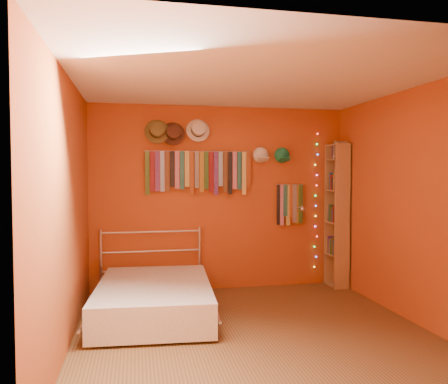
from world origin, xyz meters
TOP-DOWN VIEW (x-y plane):
  - ground at (0.00, 0.00)m, footprint 3.50×3.50m
  - back_wall at (0.00, 1.75)m, footprint 3.50×0.02m
  - right_wall at (1.75, 0.00)m, footprint 0.02×3.50m
  - left_wall at (-1.75, 0.00)m, footprint 0.02×3.50m
  - ceiling at (0.00, 0.00)m, footprint 3.50×3.50m
  - tie_rack at (-0.31, 1.68)m, footprint 1.45×0.03m
  - small_tie_rack at (0.97, 1.69)m, footprint 0.40×0.03m
  - fedora_olive at (-0.87, 1.65)m, footprint 0.32×0.18m
  - fedora_brown at (-0.65, 1.65)m, footprint 0.31×0.17m
  - fedora_white at (-0.32, 1.65)m, footprint 0.31×0.17m
  - cap_white at (0.55, 1.70)m, footprint 0.20×0.25m
  - cap_green at (0.86, 1.70)m, footprint 0.20×0.25m
  - fairy_lights at (1.38, 1.71)m, footprint 0.06×0.02m
  - reading_lamp at (1.08, 1.53)m, footprint 0.07×0.29m
  - bookshelf at (1.66, 1.53)m, footprint 0.25×0.34m
  - bed at (-0.95, 0.74)m, footprint 1.43×1.85m

SIDE VIEW (x-z plane):
  - ground at x=0.00m, z-range 0.00..0.00m
  - bed at x=-0.95m, z-range -0.23..0.64m
  - bookshelf at x=1.66m, z-range 0.02..2.02m
  - reading_lamp at x=1.08m, z-range 1.06..1.14m
  - small_tie_rack at x=0.97m, z-range 0.88..1.46m
  - fairy_lights at x=1.38m, z-range 0.23..2.16m
  - back_wall at x=0.00m, z-range 0.00..2.50m
  - right_wall at x=1.75m, z-range 0.00..2.50m
  - left_wall at x=-1.75m, z-range 0.00..2.50m
  - tie_rack at x=-0.31m, z-range 1.33..1.93m
  - cap_white at x=0.55m, z-range 1.74..1.94m
  - cap_green at x=0.86m, z-range 1.74..1.94m
  - fedora_brown at x=-0.65m, z-range 1.97..2.27m
  - fedora_olive at x=-0.87m, z-range 1.99..2.31m
  - fedora_white at x=-0.32m, z-range 2.02..2.32m
  - ceiling at x=0.00m, z-range 2.49..2.51m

